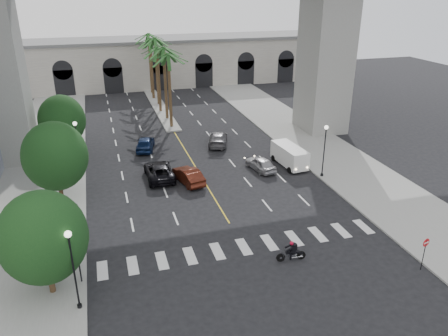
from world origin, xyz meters
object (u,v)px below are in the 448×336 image
lamp_post_left_far (77,142)px  car_d (218,138)px  lamp_post_right (325,147)px  do_not_enter_sign (425,247)px  lamp_post_left_near (73,264)px  car_e (145,143)px  car_b (188,175)px  pedestrian_a (78,237)px  cargo_van (290,155)px  car_a (261,164)px  motorcycle_rider (292,252)px  car_c (159,171)px  traffic_signal_near (77,250)px  traffic_signal_far (78,219)px  pedestrian_b (25,203)px

lamp_post_left_far → car_d: bearing=14.6°
lamp_post_right → car_d: 14.27m
do_not_enter_sign → lamp_post_left_near: bearing=159.9°
car_e → lamp_post_right: bearing=154.1°
car_b → pedestrian_a: pedestrian_a is taller
cargo_van → do_not_enter_sign: bearing=-92.0°
car_a → car_e: 14.03m
motorcycle_rider → car_c: bearing=117.9°
traffic_signal_near → car_b: 16.38m
traffic_signal_near → car_a: 22.45m
car_c → do_not_enter_sign: size_ratio=2.27×
lamp_post_right → cargo_van: size_ratio=1.04×
lamp_post_right → pedestrian_a: size_ratio=3.52×
lamp_post_left_near → pedestrian_a: lamp_post_left_near is taller
lamp_post_left_far → car_d: (15.55, 4.04, -2.46)m
motorcycle_rider → car_c: 17.64m
lamp_post_left_near → car_d: bearing=58.2°
lamp_post_left_far → car_b: (9.90, -5.50, -2.47)m
pedestrian_a → do_not_enter_sign: size_ratio=0.63×
lamp_post_right → lamp_post_left_near: bearing=-150.3°
car_d → pedestrian_a: 24.03m
car_d → car_e: (-8.50, 0.58, 0.03)m
car_e → car_b: bearing=118.5°
motorcycle_rider → car_b: size_ratio=0.46×
traffic_signal_far → car_b: size_ratio=0.80×
car_a → do_not_enter_sign: (4.27, -18.89, 1.06)m
motorcycle_rider → do_not_enter_sign: size_ratio=0.87×
traffic_signal_far → pedestrian_a: size_ratio=2.40×
traffic_signal_near → motorcycle_rider: size_ratio=1.73×
lamp_post_right → motorcycle_rider: 15.07m
traffic_signal_near → car_b: traffic_signal_near is taller
lamp_post_right → car_e: 20.33m
car_c → car_e: car_e is taller
lamp_post_left_far → motorcycle_rider: 24.58m
car_b → do_not_enter_sign: bearing=110.9°
traffic_signal_far → car_e: traffic_signal_far is taller
lamp_post_right → cargo_van: lamp_post_right is taller
cargo_van → pedestrian_a: cargo_van is taller
car_b → car_c: (-2.52, 1.82, 0.02)m
lamp_post_left_near → do_not_enter_sign: size_ratio=2.21×
lamp_post_left_near → car_a: 24.22m
motorcycle_rider → traffic_signal_near: bearing=179.5°
lamp_post_left_near → traffic_signal_far: (0.10, 6.50, -0.71)m
lamp_post_right → traffic_signal_near: size_ratio=1.47×
car_e → motorcycle_rider: bearing=118.6°
do_not_enter_sign → pedestrian_b: bearing=135.1°
motorcycle_rider → car_d: 24.10m
car_c → car_b: bearing=144.0°
car_c → car_e: size_ratio=1.19×
traffic_signal_near → motorcycle_rider: (13.95, -1.51, -1.82)m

